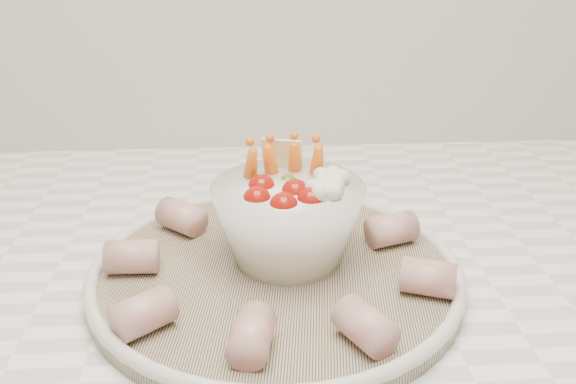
{
  "coord_description": "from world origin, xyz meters",
  "views": [
    {
      "loc": [
        -0.04,
        0.91,
        1.23
      ],
      "look_at": [
        -0.01,
        1.42,
        1.0
      ],
      "focal_mm": 40.0,
      "sensor_mm": 36.0,
      "label": 1
    }
  ],
  "objects": [
    {
      "name": "veggie_bowl",
      "position": [
        -0.01,
        1.42,
        0.97
      ],
      "size": [
        0.14,
        0.14,
        0.1
      ],
      "color": "white",
      "rests_on": "serving_platter"
    },
    {
      "name": "serving_platter",
      "position": [
        -0.02,
        1.4,
        0.93
      ],
      "size": [
        0.36,
        0.36,
        0.02
      ],
      "color": "navy",
      "rests_on": "kitchen_counter"
    },
    {
      "name": "cured_meat_rolls",
      "position": [
        -0.02,
        1.4,
        0.95
      ],
      "size": [
        0.3,
        0.3,
        0.03
      ],
      "color": "#A94E4D",
      "rests_on": "serving_platter"
    }
  ]
}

